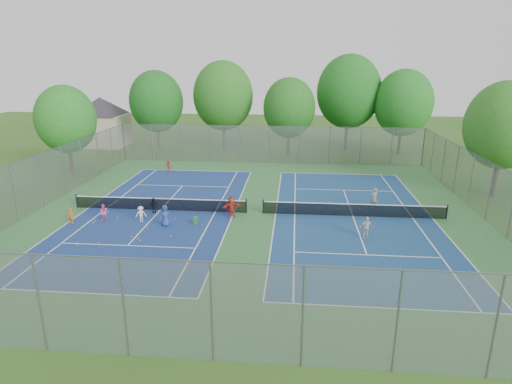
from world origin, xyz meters
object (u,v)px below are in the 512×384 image
net_left (160,204)px  net_right (353,210)px  ball_hopper (196,221)px  instructor (374,198)px  ball_crate (154,204)px

net_left → net_right: bearing=0.0°
ball_hopper → instructor: size_ratio=0.31×
ball_crate → instructor: bearing=2.5°
net_left → instructor: instructor is taller
ball_hopper → net_left: bearing=141.7°
ball_hopper → net_right: bearing=13.5°
net_left → ball_hopper: bearing=-38.3°
net_left → net_right: 14.00m
instructor → ball_hopper: bearing=-2.2°
ball_hopper → instructor: 13.18m
net_left → ball_crate: 1.36m
instructor → net_right: bearing=24.2°
net_left → ball_hopper: size_ratio=24.88×
net_left → ball_crate: size_ratio=42.30×
net_right → ball_crate: (-14.84, 1.02, -0.32)m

